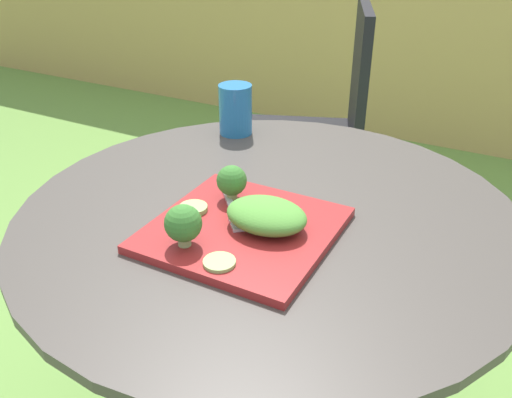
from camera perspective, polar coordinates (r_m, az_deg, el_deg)
name	(u,v)px	position (r m, az deg, el deg)	size (l,w,h in m)	color
bamboo_fence	(471,18)	(2.97, 21.92, 17.46)	(8.00, 0.08, 1.35)	tan
patio_table	(267,330)	(1.07, 1.19, -13.80)	(0.85, 0.85, 0.72)	#423D38
patio_chair	(323,118)	(1.86, 7.15, 8.53)	(0.57, 0.57, 0.90)	black
salad_plate	(242,229)	(0.84, -1.47, -3.25)	(0.27, 0.27, 0.01)	maroon
drinking_glass	(236,112)	(1.20, -2.20, 9.25)	(0.07, 0.07, 0.11)	#236BA8
fork	(233,211)	(0.87, -2.45, -1.27)	(0.11, 0.13, 0.00)	silver
lettuce_mound	(266,215)	(0.82, 1.12, -1.74)	(0.13, 0.10, 0.04)	#519338
broccoli_floret_0	(183,224)	(0.78, -7.77, -2.63)	(0.06, 0.06, 0.06)	#99B770
broccoli_floret_1	(232,181)	(0.89, -2.61, 1.94)	(0.05, 0.05, 0.06)	#99B770
cucumber_slice_0	(193,208)	(0.88, -6.70, -0.98)	(0.05, 0.05, 0.01)	#8EB766
cucumber_slice_1	(219,262)	(0.75, -3.93, -6.73)	(0.05, 0.05, 0.01)	#8EB766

